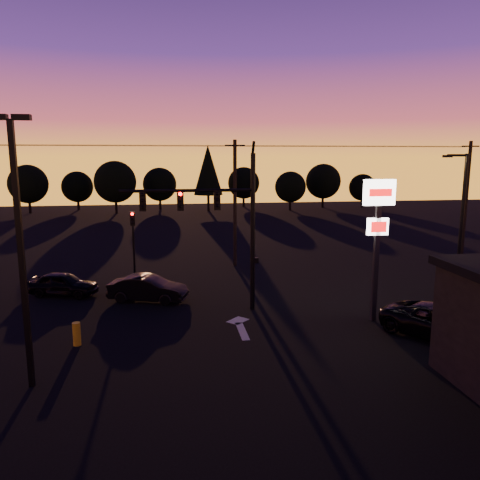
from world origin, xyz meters
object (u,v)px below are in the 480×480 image
object	(u,v)px
traffic_signal_mast	(221,216)
secondary_signal	(133,235)
suv_parked	(442,323)
pylon_sign	(378,220)
bollard	(77,334)
car_mid	(148,288)
parking_lot_light	(20,236)
car_left	(63,284)
streetlight	(461,217)

from	to	relation	value
traffic_signal_mast	secondary_signal	bearing A→B (deg)	123.19
secondary_signal	suv_parked	xyz separation A→B (m)	(13.94, -12.62, -2.15)
pylon_sign	bollard	size ratio (longest dim) A/B	6.83
secondary_signal	pylon_sign	size ratio (longest dim) A/B	0.64
traffic_signal_mast	secondary_signal	world-z (taller)	traffic_signal_mast
secondary_signal	bollard	distance (m)	11.40
car_mid	parking_lot_light	bearing A→B (deg)	177.05
parking_lot_light	car_mid	distance (m)	10.94
parking_lot_light	car_left	bearing A→B (deg)	96.52
secondary_signal	car_mid	world-z (taller)	secondary_signal
pylon_sign	car_left	bearing A→B (deg)	157.37
pylon_sign	streetlight	bearing A→B (deg)	30.08
parking_lot_light	streetlight	distance (m)	23.05
bollard	pylon_sign	bearing A→B (deg)	4.38
pylon_sign	suv_parked	distance (m)	5.33
secondary_signal	car_left	bearing A→B (deg)	-137.80
bollard	car_left	world-z (taller)	car_left
traffic_signal_mast	secondary_signal	distance (m)	9.19
parking_lot_light	traffic_signal_mast	bearing A→B (deg)	43.37
secondary_signal	bollard	xyz separation A→B (m)	(-1.62, -11.03, -2.36)
traffic_signal_mast	pylon_sign	bearing A→B (deg)	-19.36
secondary_signal	car_left	size ratio (longest dim) A/B	1.10
streetlight	suv_parked	world-z (taller)	streetlight
suv_parked	traffic_signal_mast	bearing A→B (deg)	116.31
secondary_signal	car_mid	bearing A→B (deg)	-78.33
streetlight	bollard	distance (m)	21.51
secondary_signal	car_mid	distance (m)	5.74
streetlight	traffic_signal_mast	bearing A→B (deg)	-173.86
pylon_sign	car_left	size ratio (longest dim) A/B	1.73
traffic_signal_mast	car_mid	xyz separation A→B (m)	(-3.82, 2.28, -4.23)
pylon_sign	car_mid	bearing A→B (deg)	156.39
secondary_signal	bollard	bearing A→B (deg)	-98.38
car_left	suv_parked	size ratio (longest dim) A/B	0.77
parking_lot_light	car_mid	bearing A→B (deg)	68.90
parking_lot_light	suv_parked	distance (m)	17.17
car_left	suv_parked	bearing A→B (deg)	-100.69
parking_lot_light	bollard	distance (m)	5.96
pylon_sign	streetlight	world-z (taller)	streetlight
traffic_signal_mast	bollard	world-z (taller)	traffic_signal_mast
secondary_signal	car_left	distance (m)	5.54
traffic_signal_mast	car_mid	bearing A→B (deg)	149.21
car_left	car_mid	world-z (taller)	car_mid
parking_lot_light	pylon_sign	distance (m)	15.19
traffic_signal_mast	streetlight	bearing A→B (deg)	6.14
secondary_signal	streetlight	world-z (taller)	streetlight
parking_lot_light	streetlight	world-z (taller)	parking_lot_light
parking_lot_light	car_left	world-z (taller)	parking_lot_light
streetlight	car_left	bearing A→B (deg)	173.53
parking_lot_light	bollard	world-z (taller)	parking_lot_light
streetlight	car_mid	distance (m)	18.23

